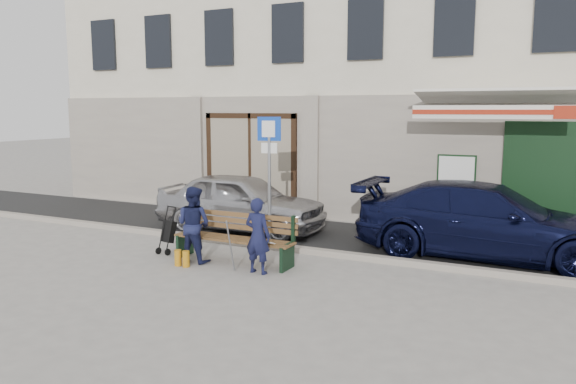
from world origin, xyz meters
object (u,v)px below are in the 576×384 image
Objects in this scene: man at (258,236)px; woman at (193,224)px; stroller at (168,233)px; parking_sign at (269,159)px; bench at (232,238)px; car_navy at (486,221)px; car_silver at (241,202)px.

woman is (-1.45, 0.13, 0.05)m from man.
man is at bearing 1.09° from stroller.
woman is (-0.60, -1.91, -1.09)m from parking_sign.
woman is at bearing -155.33° from bench.
car_navy is 2.08× the size of bench.
car_silver is 1.51× the size of parking_sign.
woman reaches higher than stroller.
parking_sign is (1.22, -0.86, 1.12)m from car_silver.
parking_sign reaches higher than woman.
man is 0.94× the size of woman.
car_navy is 3.47× the size of woman.
car_navy is 4.52m from parking_sign.
bench is 1.78× the size of man.
woman is at bearing -121.90° from parking_sign.
man is at bearing -28.47° from bench.
man reaches higher than bench.
stroller is at bearing 112.54° from car_navy.
car_silver is 5.52m from car_navy.
parking_sign is 2.01× the size of man.
car_navy is 1.85× the size of parking_sign.
car_navy reaches higher than woman.
man is (2.06, -2.90, -0.02)m from car_silver.
woman reaches higher than bench.
parking_sign is at bearing 91.80° from bench.
car_navy is 3.71× the size of man.
car_silver is at bearing 130.54° from parking_sign.
man is (0.80, -0.43, 0.22)m from bench.
man is 1.46m from woman.
bench is 1.67× the size of woman.
car_navy is 5.37× the size of stroller.
car_silver is 2.83× the size of woman.
car_navy reaches higher than stroller.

